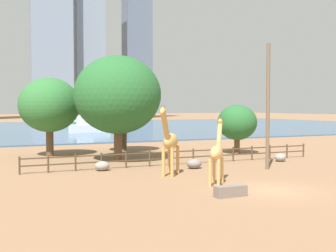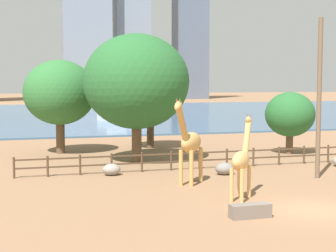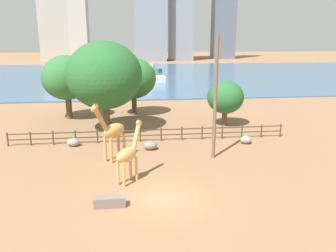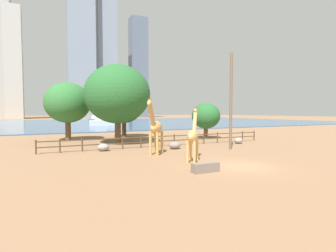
{
  "view_description": "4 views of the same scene",
  "coord_description": "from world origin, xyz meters",
  "px_view_note": "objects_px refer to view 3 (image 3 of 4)",
  "views": [
    {
      "loc": [
        -15.5,
        -19.56,
        4.82
      ],
      "look_at": [
        2.17,
        19.95,
        2.86
      ],
      "focal_mm": 45.0,
      "sensor_mm": 36.0,
      "label": 1
    },
    {
      "loc": [
        -12.88,
        -20.24,
        5.77
      ],
      "look_at": [
        0.23,
        23.57,
        1.96
      ],
      "focal_mm": 55.0,
      "sensor_mm": 36.0,
      "label": 2
    },
    {
      "loc": [
        -2.04,
        -17.88,
        9.25
      ],
      "look_at": [
        1.65,
        12.16,
        1.4
      ],
      "focal_mm": 35.0,
      "sensor_mm": 36.0,
      "label": 3
    },
    {
      "loc": [
        -12.58,
        -14.13,
        3.81
      ],
      "look_at": [
        1.55,
        14.78,
        2.07
      ],
      "focal_mm": 28.0,
      "sensor_mm": 36.0,
      "label": 4
    }
  ],
  "objects_px": {
    "giraffe_companion": "(128,154)",
    "boat_tug": "(148,78)",
    "tree_left_large": "(134,78)",
    "tree_center_broad": "(67,78)",
    "boulder_near_fence": "(150,145)",
    "giraffe_tall": "(112,131)",
    "boulder_small": "(73,142)",
    "utility_pole": "(215,99)",
    "tree_left_small": "(225,97)",
    "boulder_by_pole": "(246,140)",
    "tree_right_tall": "(104,75)",
    "feeding_trough": "(110,202)",
    "boat_ferry": "(153,69)"
  },
  "relations": [
    {
      "from": "giraffe_companion",
      "to": "boat_tug",
      "type": "xyz_separation_m",
      "value": [
        4.75,
        53.62,
        -0.71
      ]
    },
    {
      "from": "tree_left_large",
      "to": "tree_center_broad",
      "type": "relative_size",
      "value": 0.95
    },
    {
      "from": "boulder_near_fence",
      "to": "tree_left_large",
      "type": "relative_size",
      "value": 0.17
    },
    {
      "from": "giraffe_tall",
      "to": "giraffe_companion",
      "type": "bearing_deg",
      "value": 55.0
    },
    {
      "from": "boat_tug",
      "to": "tree_left_large",
      "type": "bearing_deg",
      "value": -104.01
    },
    {
      "from": "boulder_near_fence",
      "to": "boat_tug",
      "type": "bearing_deg",
      "value": 86.56
    },
    {
      "from": "giraffe_companion",
      "to": "boulder_small",
      "type": "distance_m",
      "value": 9.96
    },
    {
      "from": "utility_pole",
      "to": "boulder_small",
      "type": "relative_size",
      "value": 8.53
    },
    {
      "from": "giraffe_companion",
      "to": "tree_left_small",
      "type": "distance_m",
      "value": 17.87
    },
    {
      "from": "boulder_by_pole",
      "to": "tree_right_tall",
      "type": "distance_m",
      "value": 15.43
    },
    {
      "from": "giraffe_tall",
      "to": "tree_center_broad",
      "type": "xyz_separation_m",
      "value": [
        -5.94,
        15.45,
        2.6
      ]
    },
    {
      "from": "feeding_trough",
      "to": "tree_left_small",
      "type": "height_order",
      "value": "tree_left_small"
    },
    {
      "from": "giraffe_tall",
      "to": "tree_right_tall",
      "type": "height_order",
      "value": "tree_right_tall"
    },
    {
      "from": "tree_center_broad",
      "to": "feeding_trough",
      "type": "bearing_deg",
      "value": -75.42
    },
    {
      "from": "giraffe_tall",
      "to": "tree_center_broad",
      "type": "height_order",
      "value": "tree_center_broad"
    },
    {
      "from": "boulder_by_pole",
      "to": "tree_left_large",
      "type": "xyz_separation_m",
      "value": [
        -10.03,
        13.75,
        4.34
      ]
    },
    {
      "from": "tree_right_tall",
      "to": "tree_left_large",
      "type": "bearing_deg",
      "value": 68.4
    },
    {
      "from": "boat_tug",
      "to": "tree_left_small",
      "type": "bearing_deg",
      "value": -88.43
    },
    {
      "from": "utility_pole",
      "to": "feeding_trough",
      "type": "distance_m",
      "value": 11.78
    },
    {
      "from": "tree_center_broad",
      "to": "tree_left_small",
      "type": "height_order",
      "value": "tree_center_broad"
    },
    {
      "from": "boulder_near_fence",
      "to": "boulder_by_pole",
      "type": "distance_m",
      "value": 8.99
    },
    {
      "from": "boulder_near_fence",
      "to": "feeding_trough",
      "type": "relative_size",
      "value": 0.67
    },
    {
      "from": "giraffe_tall",
      "to": "utility_pole",
      "type": "distance_m",
      "value": 8.47
    },
    {
      "from": "giraffe_companion",
      "to": "tree_center_broad",
      "type": "xyz_separation_m",
      "value": [
        -7.14,
        19.82,
        3.02
      ]
    },
    {
      "from": "boat_tug",
      "to": "boulder_small",
      "type": "bearing_deg",
      "value": -109.35
    },
    {
      "from": "feeding_trough",
      "to": "tree_left_large",
      "type": "distance_m",
      "value": 24.9
    },
    {
      "from": "boat_ferry",
      "to": "feeding_trough",
      "type": "bearing_deg",
      "value": -55.14
    },
    {
      "from": "boulder_near_fence",
      "to": "boat_tug",
      "type": "xyz_separation_m",
      "value": [
        2.82,
        46.97,
        0.88
      ]
    },
    {
      "from": "boulder_by_pole",
      "to": "tree_left_large",
      "type": "distance_m",
      "value": 17.56
    },
    {
      "from": "feeding_trough",
      "to": "boat_tug",
      "type": "relative_size",
      "value": 0.24
    },
    {
      "from": "boulder_near_fence",
      "to": "tree_left_large",
      "type": "bearing_deg",
      "value": 94.2
    },
    {
      "from": "feeding_trough",
      "to": "tree_left_large",
      "type": "relative_size",
      "value": 0.25
    },
    {
      "from": "utility_pole",
      "to": "boulder_by_pole",
      "type": "relative_size",
      "value": 9.38
    },
    {
      "from": "boulder_by_pole",
      "to": "boat_ferry",
      "type": "relative_size",
      "value": 0.2
    },
    {
      "from": "boat_tug",
      "to": "feeding_trough",
      "type": "bearing_deg",
      "value": -103.08
    },
    {
      "from": "utility_pole",
      "to": "tree_right_tall",
      "type": "distance_m",
      "value": 13.09
    },
    {
      "from": "boulder_near_fence",
      "to": "feeding_trough",
      "type": "height_order",
      "value": "boulder_near_fence"
    },
    {
      "from": "utility_pole",
      "to": "tree_left_small",
      "type": "bearing_deg",
      "value": 68.86
    },
    {
      "from": "giraffe_companion",
      "to": "utility_pole",
      "type": "bearing_deg",
      "value": -18.85
    },
    {
      "from": "giraffe_companion",
      "to": "tree_center_broad",
      "type": "height_order",
      "value": "tree_center_broad"
    },
    {
      "from": "giraffe_tall",
      "to": "boat_ferry",
      "type": "height_order",
      "value": "giraffe_tall"
    },
    {
      "from": "boulder_near_fence",
      "to": "boulder_by_pole",
      "type": "relative_size",
      "value": 1.17
    },
    {
      "from": "boulder_by_pole",
      "to": "boat_tug",
      "type": "xyz_separation_m",
      "value": [
        -6.14,
        46.29,
        0.9
      ]
    },
    {
      "from": "boulder_small",
      "to": "tree_left_large",
      "type": "distance_m",
      "value": 14.54
    },
    {
      "from": "boulder_small",
      "to": "boat_ferry",
      "type": "height_order",
      "value": "boat_ferry"
    },
    {
      "from": "utility_pole",
      "to": "tree_center_broad",
      "type": "relative_size",
      "value": 1.26
    },
    {
      "from": "boulder_near_fence",
      "to": "tree_left_large",
      "type": "distance_m",
      "value": 15.1
    },
    {
      "from": "tree_center_broad",
      "to": "tree_left_large",
      "type": "bearing_deg",
      "value": 8.94
    },
    {
      "from": "tree_right_tall",
      "to": "boulder_small",
      "type": "bearing_deg",
      "value": -119.69
    },
    {
      "from": "boat_ferry",
      "to": "boat_tug",
      "type": "bearing_deg",
      "value": -55.68
    }
  ]
}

